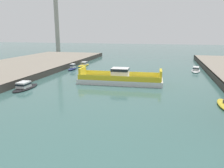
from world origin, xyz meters
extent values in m
cube|color=silver|center=(-0.47, 37.24, 0.55)|extent=(18.89, 6.67, 1.10)
cube|color=yellow|center=(-0.62, 40.05, 1.65)|extent=(17.86, 1.02, 1.10)
cube|color=yellow|center=(-0.33, 34.44, 1.65)|extent=(17.86, 1.02, 1.10)
cube|color=silver|center=(-0.47, 37.24, 2.28)|extent=(3.88, 3.34, 2.36)
cube|color=black|center=(-0.47, 37.24, 3.11)|extent=(3.92, 3.38, 0.60)
cube|color=yellow|center=(8.32, 37.69, 2.20)|extent=(0.70, 4.03, 2.20)
cube|color=yellow|center=(-9.27, 36.80, 2.20)|extent=(0.70, 4.03, 2.20)
ellipsoid|color=navy|center=(-18.23, 51.09, 0.29)|extent=(1.65, 5.00, 0.58)
cube|color=silver|center=(-18.22, 51.46, 1.18)|extent=(1.10, 1.76, 1.20)
cube|color=black|center=(-18.22, 51.46, 1.33)|extent=(1.14, 1.81, 0.36)
ellipsoid|color=black|center=(-18.15, 27.92, 0.18)|extent=(2.92, 7.65, 0.35)
cube|color=silver|center=(-18.13, 27.35, 0.94)|extent=(1.97, 2.70, 1.18)
cube|color=black|center=(-18.13, 27.35, 1.09)|extent=(2.03, 2.78, 0.35)
ellipsoid|color=yellow|center=(-17.78, 59.17, 0.24)|extent=(2.81, 6.94, 0.49)
cube|color=silver|center=(-17.74, 59.68, 0.92)|extent=(1.77, 2.49, 0.86)
cube|color=black|center=(-17.74, 59.68, 1.02)|extent=(1.82, 2.57, 0.26)
ellipsoid|color=white|center=(17.80, 57.58, 0.20)|extent=(3.43, 7.88, 0.39)
cube|color=silver|center=(17.72, 57.02, 0.91)|extent=(2.01, 2.88, 1.04)
cube|color=black|center=(17.72, 57.02, 1.05)|extent=(2.06, 2.96, 0.31)
cylinder|color=#9E998E|center=(-52.32, 107.63, 18.60)|extent=(2.42, 2.42, 37.21)
camera|label=1|loc=(9.53, -9.87, 11.31)|focal=35.33mm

